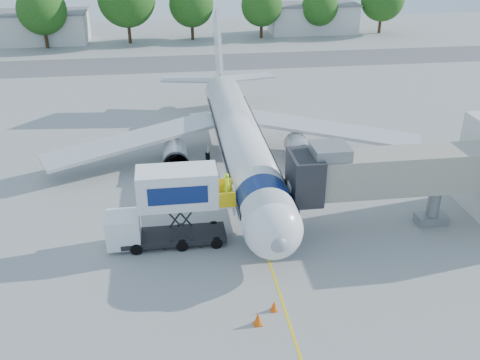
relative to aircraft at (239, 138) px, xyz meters
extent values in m
plane|color=#979795|center=(0.00, -4.12, -2.95)|extent=(160.00, 160.00, 0.00)
cube|color=yellow|center=(0.00, -4.12, -2.94)|extent=(0.15, 70.00, 0.01)
cube|color=#59595B|center=(0.00, 37.88, -2.94)|extent=(120.00, 10.00, 0.01)
cylinder|color=white|center=(0.00, -1.12, 0.05)|extent=(3.70, 28.00, 3.70)
sphere|color=white|center=(0.00, -15.12, 0.05)|extent=(3.70, 3.70, 3.70)
sphere|color=gray|center=(0.00, -16.67, 0.05)|extent=(1.10, 1.10, 1.10)
cone|color=white|center=(0.00, 15.88, 0.05)|extent=(3.70, 6.00, 3.70)
cube|color=white|center=(0.00, 16.88, 4.25)|extent=(0.35, 7.26, 8.29)
cube|color=#B1B3B6|center=(9.00, 2.38, -0.65)|extent=(16.17, 9.32, 1.42)
cube|color=#B1B3B6|center=(-9.00, 2.38, -0.65)|extent=(16.17, 9.32, 1.42)
cylinder|color=#999BA0|center=(5.50, 0.38, -1.65)|extent=(2.10, 3.60, 2.10)
cylinder|color=#999BA0|center=(-5.50, 0.38, -1.65)|extent=(2.10, 3.60, 2.10)
cube|color=black|center=(0.00, -15.42, 0.50)|extent=(2.60, 1.39, 0.81)
cylinder|color=navy|center=(0.00, -12.12, 0.05)|extent=(3.73, 2.00, 3.73)
cylinder|color=silver|center=(0.00, -13.62, -2.20)|extent=(0.16, 0.16, 1.50)
cylinder|color=black|center=(0.00, -13.62, -2.63)|extent=(0.25, 0.64, 0.64)
cylinder|color=black|center=(2.60, 1.88, -2.50)|extent=(0.35, 0.90, 0.90)
cylinder|color=black|center=(-2.60, 1.88, -2.50)|extent=(0.35, 0.90, 0.90)
cube|color=#A7A18F|center=(9.00, -11.12, 1.45)|extent=(13.60, 2.60, 2.80)
cube|color=black|center=(2.90, -11.12, 1.45)|extent=(2.00, 3.20, 3.20)
cube|color=slate|center=(4.50, -11.12, 3.25)|extent=(2.40, 2.40, 0.80)
cylinder|color=slate|center=(12.50, -11.12, -1.45)|extent=(0.90, 0.90, 3.00)
cube|color=slate|center=(12.50, -11.12, -2.60)|extent=(2.20, 1.20, 0.70)
cylinder|color=black|center=(11.60, -11.12, -2.60)|extent=(0.30, 0.70, 0.70)
cylinder|color=black|center=(13.40, -11.12, -2.60)|extent=(0.30, 0.70, 0.70)
cube|color=black|center=(-6.00, -11.12, -2.40)|extent=(7.00, 2.30, 0.35)
cube|color=white|center=(-9.30, -11.12, -1.60)|extent=(2.20, 2.20, 2.10)
cube|color=black|center=(-9.30, -11.12, -1.15)|extent=(1.90, 2.10, 0.70)
cube|color=white|center=(-5.60, -11.12, 1.30)|extent=(5.20, 2.40, 2.50)
cube|color=navy|center=(-5.60, -12.34, 1.30)|extent=(3.80, 0.04, 1.20)
cube|color=silver|center=(-2.45, -11.12, 0.10)|extent=(1.10, 2.20, 0.10)
cube|color=yellow|center=(-2.45, -12.17, 0.65)|extent=(1.10, 0.06, 1.10)
cube|color=yellow|center=(-2.45, -10.07, 0.65)|extent=(1.10, 0.06, 1.10)
cylinder|color=black|center=(-3.20, -12.17, -2.55)|extent=(0.80, 0.25, 0.80)
cylinder|color=black|center=(-3.20, -10.07, -2.55)|extent=(0.80, 0.25, 0.80)
cylinder|color=black|center=(-8.50, -12.17, -2.55)|extent=(0.80, 0.25, 0.80)
cylinder|color=black|center=(-8.50, -10.07, -2.55)|extent=(0.80, 0.25, 0.80)
imported|color=#B8E918|center=(-2.32, -11.12, 1.11)|extent=(0.54, 0.75, 1.92)
cylinder|color=black|center=(-1.16, -22.50, -2.59)|extent=(0.76, 0.51, 0.72)
cone|color=#E4520C|center=(-0.63, -18.91, -2.61)|extent=(0.42, 0.42, 0.68)
cube|color=#E4520C|center=(-0.63, -18.91, -2.93)|extent=(0.39, 0.39, 0.04)
cone|color=#E4520C|center=(-1.72, -19.92, -2.55)|extent=(0.50, 0.50, 0.80)
cube|color=#E4520C|center=(-1.72, -19.92, -2.92)|extent=(0.46, 0.46, 0.05)
cube|color=beige|center=(-28.00, 55.88, -0.45)|extent=(18.00, 8.00, 5.00)
cube|color=slate|center=(-28.00, 55.88, 2.20)|extent=(18.40, 8.40, 0.30)
cube|color=beige|center=(22.00, 57.88, -0.45)|extent=(16.00, 7.00, 5.00)
cube|color=slate|center=(22.00, 57.88, 2.20)|extent=(16.40, 7.40, 0.30)
cylinder|color=#382314|center=(-25.24, 51.27, -1.16)|extent=(0.56, 0.56, 3.57)
sphere|color=#194512|center=(-25.24, 51.27, 3.21)|extent=(7.94, 7.94, 7.94)
cylinder|color=#382314|center=(-11.70, 53.14, -0.77)|extent=(0.56, 0.56, 4.36)
cylinder|color=#382314|center=(-0.77, 54.72, -1.21)|extent=(0.56, 0.56, 3.48)
sphere|color=#194512|center=(-0.77, 54.72, 3.04)|extent=(7.73, 7.73, 7.73)
cylinder|color=#382314|center=(11.61, 54.41, -1.31)|extent=(0.56, 0.56, 3.28)
sphere|color=#194512|center=(11.61, 54.41, 2.69)|extent=(7.28, 7.28, 7.28)
cylinder|color=#382314|center=(22.33, 54.77, -1.48)|extent=(0.56, 0.56, 2.94)
sphere|color=#194512|center=(22.33, 54.77, 2.12)|extent=(6.54, 6.54, 6.54)
cylinder|color=#382314|center=(34.31, 55.47, -1.18)|extent=(0.56, 0.56, 3.54)
camera|label=1|loc=(-5.84, -42.21, 17.22)|focal=40.00mm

